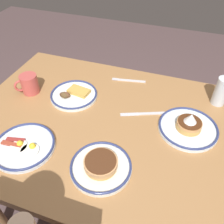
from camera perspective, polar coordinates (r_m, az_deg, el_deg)
The scene contains 10 objects.
ground_plane at distance 1.73m, azimuth -1.14°, elevation -20.19°, with size 6.00×6.00×0.00m, color #533F40.
dining_table at distance 1.18m, azimuth -1.57°, elevation -5.34°, with size 1.33×0.97×0.75m.
plate_near_main at distance 1.27m, azimuth -9.33°, elevation 4.18°, with size 0.25×0.25×0.05m.
plate_center_pancakes at distance 0.94m, azimuth -2.71°, elevation -12.85°, with size 0.24×0.24×0.05m.
plate_far_companion at distance 1.12m, azimuth 17.99°, elevation -3.39°, with size 0.27×0.27×0.10m.
plate_far_side at distance 1.07m, azimuth -20.51°, elevation -7.73°, with size 0.26×0.26×0.04m.
coffee_mug at distance 1.34m, azimuth -19.42°, elevation 6.46°, with size 0.11×0.10×0.10m.
drinking_glass at distance 1.30m, azimuth 24.83°, elevation 4.28°, with size 0.07×0.07×0.15m.
fork_near at distance 1.38m, azimuth 4.00°, elevation 7.63°, with size 0.19×0.05×0.01m.
butter_knife at distance 1.16m, azimuth 7.48°, elevation -0.43°, with size 0.21×0.10×0.01m.
Camera 1 is at (-0.29, 0.73, 1.54)m, focal length 37.79 mm.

